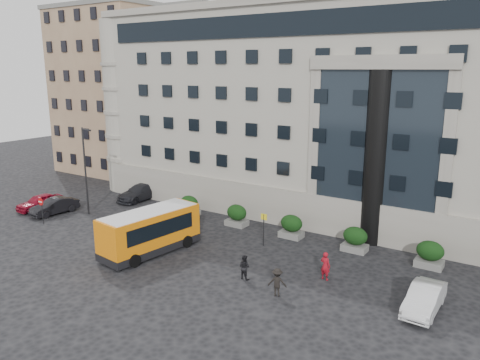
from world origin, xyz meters
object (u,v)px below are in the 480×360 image
object	(u,v)px
hedge_b	(237,215)
no_entry_sign	(41,206)
hedge_d	(355,239)
street_lamp	(86,168)
red_truck	(153,174)
pedestrian_b	(244,267)
pedestrian_a	(325,266)
minibus	(150,230)
parked_car_d	(170,178)
parked_car_a	(40,202)
parked_car_b	(54,206)
hedge_a	(189,205)
bus_stop_sign	(264,224)
pedestrian_c	(277,282)
white_taxi	(424,298)
hedge_e	(430,254)
parked_car_c	(141,192)
hedge_c	(291,226)

from	to	relation	value
hedge_b	no_entry_sign	bearing A→B (deg)	-148.10
hedge_d	street_lamp	bearing A→B (deg)	-168.47
hedge_b	red_truck	world-z (taller)	red_truck
pedestrian_b	pedestrian_a	bearing A→B (deg)	-142.50
pedestrian_b	minibus	bearing A→B (deg)	5.62
hedge_d	parked_car_d	bearing A→B (deg)	161.96
street_lamp	no_entry_sign	bearing A→B (deg)	-104.72
pedestrian_a	parked_car_a	bearing A→B (deg)	10.83
parked_car_a	parked_car_b	world-z (taller)	parked_car_a
hedge_a	pedestrian_a	size ratio (longest dim) A/B	0.99
hedge_a	hedge_d	size ratio (longest dim) A/B	1.00
street_lamp	bus_stop_sign	bearing A→B (deg)	6.54
street_lamp	pedestrian_c	bearing A→B (deg)	-11.30
parked_car_b	white_taxi	bearing A→B (deg)	5.26
hedge_a	hedge_e	world-z (taller)	same
parked_car_c	minibus	bearing A→B (deg)	-41.23
minibus	red_truck	world-z (taller)	minibus
hedge_a	parked_car_c	world-z (taller)	hedge_a
parked_car_b	pedestrian_b	distance (m)	22.10
red_truck	bus_stop_sign	bearing A→B (deg)	-21.53
street_lamp	no_entry_sign	distance (m)	4.98
hedge_d	hedge_c	bearing A→B (deg)	180.00
hedge_e	white_taxi	distance (m)	6.39
white_taxi	hedge_e	bearing A→B (deg)	100.32
bus_stop_sign	parked_car_d	distance (m)	22.05
hedge_b	hedge_e	world-z (taller)	same
pedestrian_b	hedge_c	bearing A→B (deg)	-78.10
hedge_b	parked_car_c	bearing A→B (deg)	173.76
hedge_c	no_entry_sign	size ratio (longest dim) A/B	0.79
street_lamp	minibus	xyz separation A→B (m)	(11.19, -3.59, -2.64)
parked_car_a	parked_car_c	bearing A→B (deg)	59.04
no_entry_sign	parked_car_b	size ratio (longest dim) A/B	0.53
hedge_b	minibus	xyz separation A→B (m)	(-1.95, -8.39, 0.80)
parked_car_a	pedestrian_a	bearing A→B (deg)	5.84
parked_car_a	parked_car_b	xyz separation A→B (m)	(2.33, -0.08, -0.01)
minibus	pedestrian_a	world-z (taller)	minibus
hedge_b	white_taxi	xyz separation A→B (m)	(16.63, -6.30, -0.20)
hedge_c	street_lamp	size ratio (longest dim) A/B	0.23
parked_car_d	white_taxi	distance (m)	34.60
street_lamp	parked_car_a	xyz separation A→B (m)	(-5.06, -1.57, -3.63)
bus_stop_sign	pedestrian_c	world-z (taller)	bus_stop_sign
white_taxi	no_entry_sign	bearing A→B (deg)	-174.27
hedge_a	white_taxi	world-z (taller)	hedge_a
minibus	hedge_a	bearing A→B (deg)	118.91
bus_stop_sign	minibus	xyz separation A→B (m)	(-6.25, -5.59, -0.00)
hedge_e	parked_car_b	distance (m)	32.12
parked_car_b	parked_car_c	xyz separation A→B (m)	(3.17, 7.84, 0.07)
hedge_e	pedestrian_a	xyz separation A→B (m)	(-5.11, -5.64, -0.00)
hedge_c	parked_car_a	xyz separation A→B (m)	(-23.40, -6.37, -0.19)
minibus	hedge_b	bearing A→B (deg)	84.64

